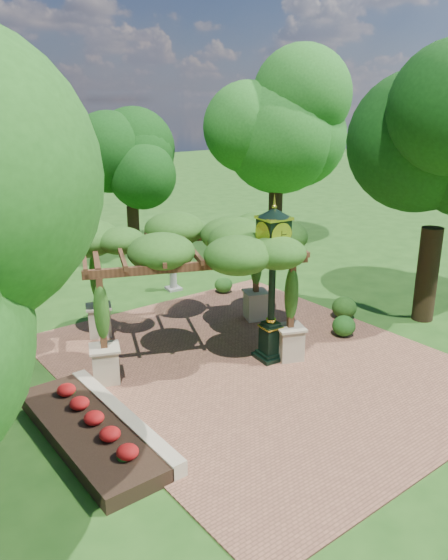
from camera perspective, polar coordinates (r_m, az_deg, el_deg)
ground at (r=15.60m, az=5.72°, el=-10.00°), size 120.00×120.00×0.00m
brick_plaza at (r=16.24m, az=3.28°, el=-8.65°), size 10.00×12.00×0.04m
border_wall at (r=13.55m, az=-10.58°, el=-14.01°), size 0.35×5.00×0.40m
flower_bed at (r=13.26m, az=-14.14°, el=-15.18°), size 1.50×5.00×0.36m
pedestal_clock at (r=15.51m, az=5.09°, el=0.97°), size 1.01×1.01×4.63m
pergola at (r=16.18m, az=-3.76°, el=3.33°), size 7.21×5.94×3.91m
sundial at (r=22.24m, az=-5.33°, el=0.09°), size 0.64×0.64×1.03m
shrub_front at (r=18.23m, az=12.41°, el=-4.70°), size 0.77×0.77×0.68m
shrub_mid at (r=19.67m, az=12.46°, el=-2.83°), size 1.14×1.14×0.77m
shrub_back at (r=21.76m, az=-0.05°, el=-0.51°), size 0.79×0.79×0.63m
tree_north at (r=26.82m, az=-9.76°, el=11.64°), size 3.99×3.99×6.37m
tree_east_far at (r=27.91m, az=5.67°, el=16.37°), size 5.45×5.45×9.40m
tree_east_near at (r=19.29m, az=21.87°, el=12.46°), size 4.35×4.35×8.52m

